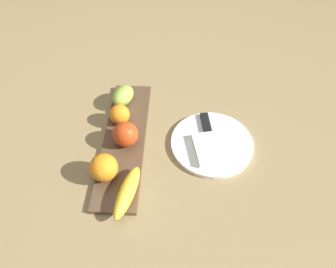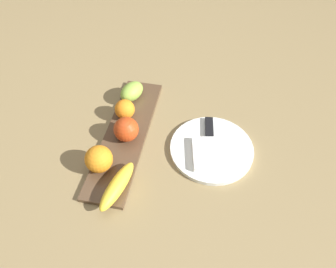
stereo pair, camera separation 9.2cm
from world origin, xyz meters
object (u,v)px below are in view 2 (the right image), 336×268
object	(u,v)px
orange_near_banana	(99,159)
grape_bunch	(132,91)
apple	(126,129)
folded_napkin	(211,154)
dinner_plate	(212,149)
banana	(117,186)
knife	(209,133)
fruit_tray	(126,135)
orange_near_apple	(125,109)

from	to	relation	value
orange_near_banana	grape_bunch	xyz separation A→B (m)	(-0.29, 0.01, -0.01)
apple	folded_napkin	world-z (taller)	apple
orange_near_banana	dinner_plate	distance (m)	0.32
banana	knife	size ratio (longest dim) A/B	0.87
apple	folded_napkin	size ratio (longest dim) A/B	0.66
knife	grape_bunch	bearing A→B (deg)	-120.13
apple	orange_near_banana	world-z (taller)	orange_near_banana
orange_near_banana	folded_napkin	world-z (taller)	orange_near_banana
orange_near_banana	folded_napkin	bearing A→B (deg)	108.56
knife	apple	bearing A→B (deg)	-83.89
dinner_plate	orange_near_banana	bearing A→B (deg)	-66.28
folded_napkin	knife	xyz separation A→B (m)	(-0.08, -0.01, -0.00)
apple	dinner_plate	distance (m)	0.26
apple	banana	size ratio (longest dim) A/B	0.47
dinner_plate	folded_napkin	world-z (taller)	folded_napkin
knife	fruit_tray	bearing A→B (deg)	-87.09
banana	dinner_plate	bearing A→B (deg)	-36.53
grape_bunch	knife	bearing A→B (deg)	67.98
orange_near_banana	folded_napkin	xyz separation A→B (m)	(-0.10, 0.29, -0.03)
dinner_plate	apple	bearing A→B (deg)	-87.21
banana	grape_bunch	xyz separation A→B (m)	(-0.35, -0.06, 0.01)
fruit_tray	folded_napkin	distance (m)	0.26
dinner_plate	folded_napkin	bearing A→B (deg)	0.00
fruit_tray	grape_bunch	xyz separation A→B (m)	(-0.16, -0.02, 0.03)
grape_bunch	dinner_plate	bearing A→B (deg)	60.94
banana	orange_near_apple	bearing A→B (deg)	25.49
orange_near_apple	banana	bearing A→B (deg)	11.89
fruit_tray	banana	xyz separation A→B (m)	(0.19, 0.03, 0.03)
orange_near_banana	knife	bearing A→B (deg)	122.29
fruit_tray	orange_near_banana	world-z (taller)	orange_near_banana
orange_near_apple	grape_bunch	distance (m)	0.09
grape_bunch	folded_napkin	bearing A→B (deg)	56.45
orange_near_apple	knife	size ratio (longest dim) A/B	0.34
folded_napkin	knife	bearing A→B (deg)	-170.33
banana	orange_near_banana	world-z (taller)	orange_near_banana
banana	dinner_plate	size ratio (longest dim) A/B	0.65
apple	banana	bearing A→B (deg)	8.14
fruit_tray	dinner_plate	world-z (taller)	same
banana	grape_bunch	distance (m)	0.35
dinner_plate	orange_near_apple	bearing A→B (deg)	-104.14
orange_near_apple	knife	distance (m)	0.27
folded_napkin	orange_near_banana	bearing A→B (deg)	-71.44
fruit_tray	folded_napkin	world-z (taller)	folded_napkin
apple	knife	bearing A→B (deg)	104.22
orange_near_apple	orange_near_banana	bearing A→B (deg)	-3.68
apple	knife	world-z (taller)	apple
apple	banana	world-z (taller)	apple
apple	dinner_plate	bearing A→B (deg)	92.79
orange_near_banana	knife	distance (m)	0.33
orange_near_banana	grape_bunch	bearing A→B (deg)	177.76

